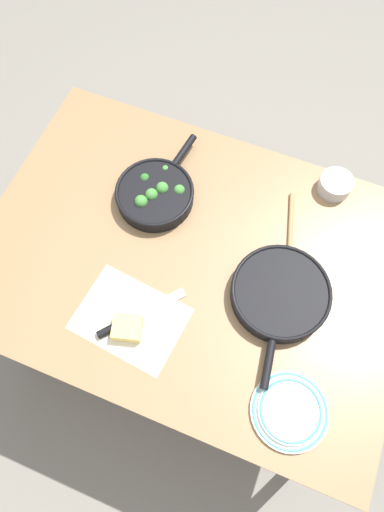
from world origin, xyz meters
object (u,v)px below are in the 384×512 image
object	(u,v)px
wooden_spoon	(290,251)
skillet_broccoli	(156,193)
grater_knife	(129,320)
prep_bowl_steel	(335,185)
cheese_block	(127,328)
skillet_eggs	(280,294)
dinner_plate_stack	(290,411)

from	to	relation	value
wooden_spoon	skillet_broccoli	bearing A→B (deg)	-107.78
skillet_broccoli	grater_knife	world-z (taller)	skillet_broccoli
skillet_broccoli	grater_knife	distance (m)	0.42
grater_knife	prep_bowl_steel	bearing A→B (deg)	5.71
cheese_block	prep_bowl_steel	world-z (taller)	prep_bowl_steel
wooden_spoon	cheese_block	bearing A→B (deg)	-56.21
skillet_broccoli	prep_bowl_steel	size ratio (longest dim) A/B	3.52
skillet_eggs	dinner_plate_stack	size ratio (longest dim) A/B	2.00
prep_bowl_steel	dinner_plate_stack	bearing A→B (deg)	-84.45
skillet_eggs	skillet_broccoli	bearing A→B (deg)	-118.30
wooden_spoon	grater_knife	size ratio (longest dim) A/B	1.41
grater_knife	wooden_spoon	bearing A→B (deg)	-4.67
grater_knife	prep_bowl_steel	xyz separation A→B (m)	(0.44, 0.67, 0.02)
grater_knife	dinner_plate_stack	bearing A→B (deg)	-58.32
dinner_plate_stack	cheese_block	bearing A→B (deg)	175.21
skillet_eggs	cheese_block	world-z (taller)	skillet_eggs
cheese_block	dinner_plate_stack	xyz separation A→B (m)	(0.51, -0.04, -0.01)
cheese_block	dinner_plate_stack	distance (m)	0.51
grater_knife	cheese_block	world-z (taller)	cheese_block
skillet_eggs	grater_knife	world-z (taller)	skillet_eggs
prep_bowl_steel	skillet_broccoli	bearing A→B (deg)	-154.61
skillet_broccoli	grater_knife	bearing A→B (deg)	-159.80
skillet_broccoli	wooden_spoon	size ratio (longest dim) A/B	1.17
wooden_spoon	prep_bowl_steel	distance (m)	0.29
skillet_broccoli	dinner_plate_stack	size ratio (longest dim) A/B	1.79
skillet_broccoli	wooden_spoon	bearing A→B (deg)	-85.51
skillet_broccoli	wooden_spoon	xyz separation A→B (m)	(0.47, -0.02, -0.02)
dinner_plate_stack	grater_knife	bearing A→B (deg)	172.37
cheese_block	prep_bowl_steel	distance (m)	0.82
cheese_block	dinner_plate_stack	bearing A→B (deg)	-4.79
wooden_spoon	dinner_plate_stack	size ratio (longest dim) A/B	1.54
skillet_broccoli	dinner_plate_stack	bearing A→B (deg)	-120.92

